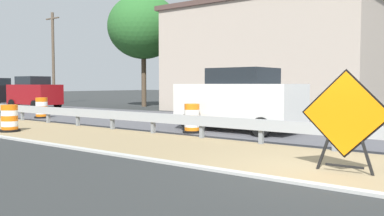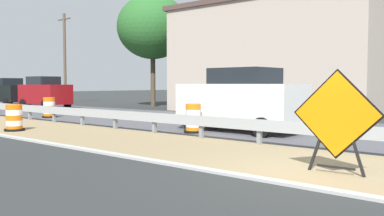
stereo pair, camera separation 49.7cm
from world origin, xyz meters
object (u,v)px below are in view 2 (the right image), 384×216
(warning_sign_diamond, at_px, (336,118))
(car_trailing_near_lane, at_px, (45,93))
(utility_pole_near, at_px, (253,42))
(car_mid_far_lane, at_px, (8,92))
(traffic_barrel_close, at_px, (14,119))
(traffic_barrel_nearest, at_px, (193,120))
(car_lead_near_lane, at_px, (241,100))
(utility_pole_mid, at_px, (65,57))
(traffic_barrel_mid, at_px, (49,109))

(warning_sign_diamond, relative_size, car_trailing_near_lane, 0.48)
(utility_pole_near, bearing_deg, car_mid_far_lane, 101.71)
(car_mid_far_lane, height_order, utility_pole_near, utility_pole_near)
(traffic_barrel_close, height_order, utility_pole_near, utility_pole_near)
(traffic_barrel_nearest, height_order, traffic_barrel_close, traffic_barrel_nearest)
(utility_pole_near, bearing_deg, car_lead_near_lane, -151.45)
(traffic_barrel_nearest, distance_m, utility_pole_near, 10.12)
(traffic_barrel_close, distance_m, car_mid_far_lane, 19.70)
(warning_sign_diamond, distance_m, utility_pole_near, 15.69)
(traffic_barrel_nearest, xyz_separation_m, utility_pole_mid, (9.71, 22.61, 3.62))
(car_lead_near_lane, bearing_deg, warning_sign_diamond, 139.09)
(traffic_barrel_close, bearing_deg, utility_pole_mid, 52.15)
(traffic_barrel_mid, height_order, utility_pole_near, utility_pole_near)
(car_lead_near_lane, bearing_deg, traffic_barrel_close, 40.28)
(traffic_barrel_close, bearing_deg, car_trailing_near_lane, 55.20)
(car_lead_near_lane, bearing_deg, utility_pole_near, -59.95)
(traffic_barrel_mid, xyz_separation_m, car_trailing_near_lane, (4.14, 7.40, 0.65))
(traffic_barrel_mid, xyz_separation_m, utility_pole_near, (8.61, -6.68, 3.58))
(car_lead_near_lane, distance_m, utility_pole_mid, 25.23)
(traffic_barrel_mid, relative_size, car_mid_far_lane, 0.22)
(utility_pole_near, bearing_deg, traffic_barrel_close, 169.74)
(warning_sign_diamond, relative_size, utility_pole_near, 0.26)
(traffic_barrel_nearest, distance_m, car_mid_far_lane, 23.61)
(car_trailing_near_lane, bearing_deg, warning_sign_diamond, -19.78)
(car_trailing_near_lane, bearing_deg, car_lead_near_lane, -10.85)
(car_lead_near_lane, relative_size, utility_pole_mid, 0.59)
(traffic_barrel_nearest, relative_size, car_trailing_near_lane, 0.24)
(car_lead_near_lane, bearing_deg, traffic_barrel_nearest, 55.44)
(warning_sign_diamond, xyz_separation_m, car_mid_far_lane, (8.13, 29.35, 0.02))
(car_mid_far_lane, bearing_deg, utility_pole_near, 12.60)
(warning_sign_diamond, distance_m, traffic_barrel_close, 11.62)
(car_lead_near_lane, xyz_separation_m, car_mid_far_lane, (3.37, 24.14, -0.05))
(warning_sign_diamond, bearing_deg, car_trailing_near_lane, -110.33)
(traffic_barrel_nearest, relative_size, car_mid_far_lane, 0.21)
(car_lead_near_lane, relative_size, utility_pole_near, 0.59)
(traffic_barrel_mid, xyz_separation_m, car_lead_near_lane, (1.08, -10.77, 0.67))
(traffic_barrel_nearest, relative_size, car_lead_near_lane, 0.22)
(traffic_barrel_close, xyz_separation_m, traffic_barrel_mid, (4.05, 4.38, 0.03))
(warning_sign_diamond, bearing_deg, utility_pole_near, -144.71)
(traffic_barrel_mid, bearing_deg, car_trailing_near_lane, 60.78)
(traffic_barrel_mid, relative_size, car_lead_near_lane, 0.22)
(traffic_barrel_close, relative_size, utility_pole_mid, 0.12)
(utility_pole_near, xyz_separation_m, utility_pole_mid, (0.75, 19.55, 0.03))
(traffic_barrel_nearest, distance_m, utility_pole_mid, 24.87)
(traffic_barrel_mid, distance_m, utility_pole_near, 11.47)
(car_mid_far_lane, bearing_deg, car_trailing_near_lane, -2.10)
(warning_sign_diamond, xyz_separation_m, traffic_barrel_mid, (3.67, 15.98, -0.60))
(car_trailing_near_lane, xyz_separation_m, car_mid_far_lane, (0.31, 5.97, -0.03))
(car_lead_near_lane, distance_m, car_trailing_near_lane, 18.43)
(car_mid_far_lane, xyz_separation_m, utility_pole_mid, (4.91, -0.50, 3.00))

